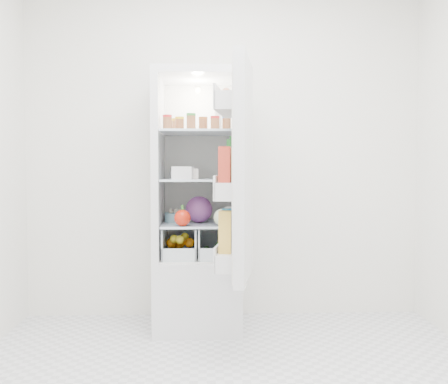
{
  "coord_description": "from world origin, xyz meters",
  "views": [
    {
      "loc": [
        -0.15,
        -2.32,
        1.13
      ],
      "look_at": [
        -0.02,
        0.95,
        0.97
      ],
      "focal_mm": 40.0,
      "sensor_mm": 36.0,
      "label": 1
    }
  ],
  "objects_px": {
    "mushroom_bowl": "(175,217)",
    "fridge_door": "(239,175)",
    "refrigerator": "(198,233)",
    "red_cabbage": "(199,209)"
  },
  "relations": [
    {
      "from": "red_cabbage",
      "to": "fridge_door",
      "type": "height_order",
      "value": "fridge_door"
    },
    {
      "from": "red_cabbage",
      "to": "mushroom_bowl",
      "type": "xyz_separation_m",
      "value": [
        -0.17,
        0.06,
        -0.06
      ]
    },
    {
      "from": "red_cabbage",
      "to": "mushroom_bowl",
      "type": "height_order",
      "value": "red_cabbage"
    },
    {
      "from": "mushroom_bowl",
      "to": "fridge_door",
      "type": "distance_m",
      "value": 0.81
    },
    {
      "from": "red_cabbage",
      "to": "mushroom_bowl",
      "type": "relative_size",
      "value": 1.33
    },
    {
      "from": "red_cabbage",
      "to": "fridge_door",
      "type": "bearing_deg",
      "value": -66.83
    },
    {
      "from": "red_cabbage",
      "to": "fridge_door",
      "type": "distance_m",
      "value": 0.66
    },
    {
      "from": "refrigerator",
      "to": "fridge_door",
      "type": "relative_size",
      "value": 1.38
    },
    {
      "from": "refrigerator",
      "to": "mushroom_bowl",
      "type": "bearing_deg",
      "value": -177.32
    },
    {
      "from": "fridge_door",
      "to": "refrigerator",
      "type": "bearing_deg",
      "value": 31.13
    }
  ]
}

